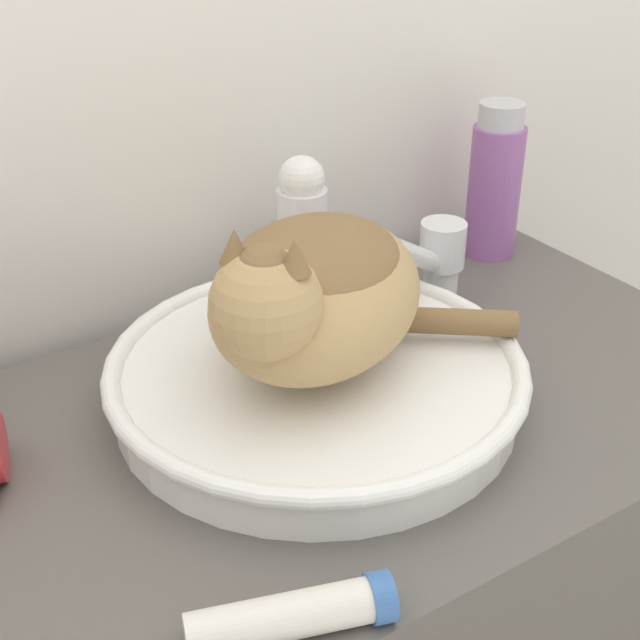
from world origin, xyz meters
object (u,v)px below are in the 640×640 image
at_px(cat, 309,291).
at_px(cream_tube, 294,615).
at_px(lotion_bottle_white, 302,236).
at_px(mouthwash_bottle, 495,183).
at_px(faucet, 436,260).

height_order(cat, cream_tube, cat).
height_order(lotion_bottle_white, mouthwash_bottle, mouthwash_bottle).
relative_size(faucet, cream_tube, 0.97).
bearing_deg(mouthwash_bottle, lotion_bottle_white, -180.00).
xyz_separation_m(cat, lotion_bottle_white, (0.11, 0.19, -0.04)).
distance_m(cat, faucet, 0.27).
bearing_deg(lotion_bottle_white, faucet, -35.01).
bearing_deg(faucet, mouthwash_bottle, -173.47).
xyz_separation_m(cat, mouthwash_bottle, (0.41, 0.19, -0.04)).
distance_m(mouthwash_bottle, cream_tube, 0.72).
relative_size(cat, cream_tube, 2.32).
distance_m(lotion_bottle_white, cream_tube, 0.51).
height_order(faucet, cream_tube, faucet).
bearing_deg(cat, lotion_bottle_white, -155.35).
distance_m(faucet, cream_tube, 0.53).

